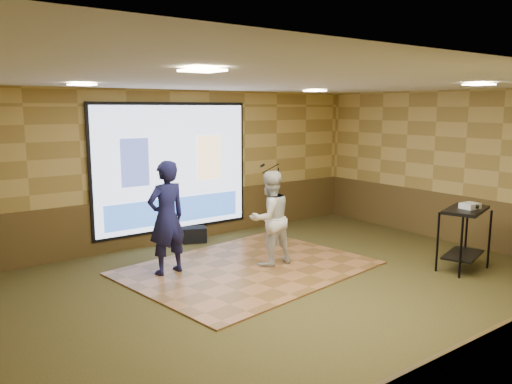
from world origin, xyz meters
TOP-DOWN VIEW (x-y plane):
  - ground at (0.00, 0.00)m, footprint 9.00×9.00m
  - room_shell at (0.00, 0.00)m, footprint 9.04×7.04m
  - wainscot_back at (0.00, 3.48)m, footprint 9.00×0.04m
  - wainscot_right at (4.48, 0.00)m, footprint 0.04×7.00m
  - projector_screen at (0.00, 3.44)m, footprint 3.32×0.06m
  - downlight_nw at (-2.20, 1.80)m, footprint 0.32×0.32m
  - downlight_ne at (2.20, 1.80)m, footprint 0.32×0.32m
  - downlight_sw at (-2.20, -1.50)m, footprint 0.32×0.32m
  - downlight_se at (2.20, -1.50)m, footprint 0.32×0.32m
  - dance_floor at (0.19, 1.18)m, footprint 4.21×3.44m
  - player_left at (-1.02, 1.71)m, footprint 0.71×0.52m
  - player_right at (0.58, 1.10)m, footprint 0.80×0.63m
  - av_table at (3.02, -0.96)m, footprint 0.99×0.52m
  - projector at (3.04, -1.01)m, footprint 0.30×0.25m
  - mic_stand at (2.06, 2.78)m, footprint 0.60×0.24m
  - duffel_bag at (0.29, 3.20)m, footprint 0.56×0.47m

SIDE VIEW (x-z plane):
  - ground at x=0.00m, z-range 0.00..0.00m
  - dance_floor at x=0.19m, z-range 0.00..0.03m
  - duffel_bag at x=0.29m, z-range 0.00..0.30m
  - wainscot_back at x=0.00m, z-range 0.00..0.95m
  - wainscot_right at x=4.48m, z-range 0.00..0.95m
  - mic_stand at x=2.06m, z-range -0.27..1.26m
  - av_table at x=3.02m, z-range 0.22..1.26m
  - player_right at x=0.58m, z-range 0.03..1.62m
  - player_left at x=-1.02m, z-range 0.03..1.84m
  - projector at x=3.04m, z-range 1.04..1.13m
  - projector_screen at x=0.00m, z-range 0.21..2.73m
  - room_shell at x=0.00m, z-range 0.58..3.60m
  - downlight_nw at x=-2.20m, z-range 2.96..2.98m
  - downlight_ne at x=2.20m, z-range 2.96..2.98m
  - downlight_sw at x=-2.20m, z-range 2.96..2.98m
  - downlight_se at x=2.20m, z-range 2.96..2.98m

